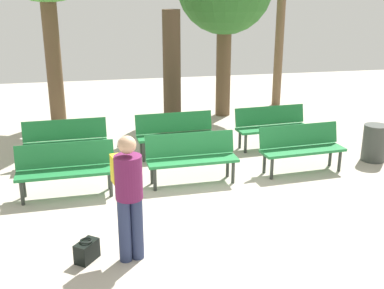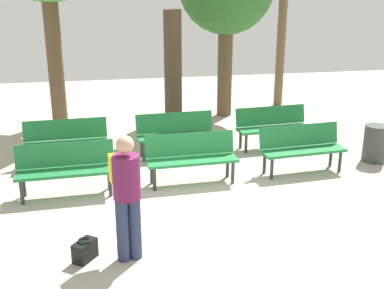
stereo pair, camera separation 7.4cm
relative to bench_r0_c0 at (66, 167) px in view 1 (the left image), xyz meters
name	(u,v)px [view 1 (the left image)]	position (x,y,z in m)	size (l,w,h in m)	color
ground_plane	(220,221)	(2.25, -1.44, -0.50)	(24.00, 24.00, 0.00)	#B2A899
bench_r0_c0	(66,167)	(0.00, 0.00, 0.00)	(1.62, 0.54, 0.87)	#1E7238
bench_r0_c1	(192,155)	(2.15, 0.13, 0.00)	(1.61, 0.53, 0.87)	#1E7238
bench_r0_c2	(301,145)	(4.27, 0.24, 0.00)	(1.63, 0.60, 0.87)	#1E7238
bench_r1_c0	(65,140)	(-0.07, 1.51, 0.00)	(1.61, 0.53, 0.87)	#1E7238
bench_r1_c1	(175,132)	(2.12, 1.61, 0.00)	(1.62, 0.55, 0.87)	#1E7238
bench_r1_c2	(272,124)	(4.26, 1.73, 0.00)	(1.63, 0.60, 0.87)	#1E7238
tree_0	(172,71)	(2.40, 3.65, 0.92)	(0.43, 0.43, 2.85)	#4C3A28
tree_3	(279,48)	(5.84, 5.43, 1.18)	(0.25, 0.25, 3.37)	brown
visitor_with_backpack	(128,191)	(0.87, -2.18, 0.43)	(0.41, 0.57, 1.65)	navy
handbag	(87,251)	(0.31, -2.13, -0.37)	(0.34, 0.36, 0.29)	black
trash_bin	(374,143)	(5.96, 0.47, -0.14)	(0.47, 0.47, 0.74)	#383D38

